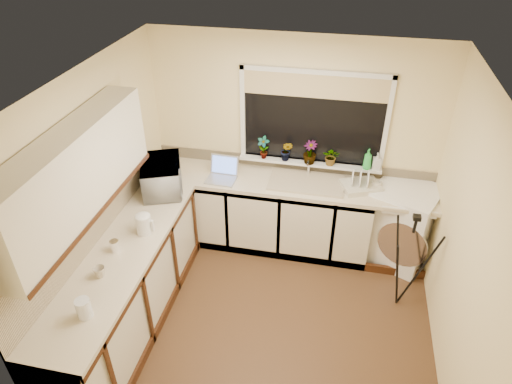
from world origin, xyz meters
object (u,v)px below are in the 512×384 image
at_px(dish_rack, 361,186).
at_px(microwave, 162,176).
at_px(plant_d, 331,157).
at_px(cup_back, 377,185).
at_px(soap_bottle_green, 368,159).
at_px(laptop, 223,173).
at_px(plant_a, 263,148).
at_px(kettle, 144,225).
at_px(steel_jar, 115,246).
at_px(plant_b, 287,151).
at_px(washing_machine, 401,224).
at_px(tripod, 406,262).
at_px(cup_left, 100,272).
at_px(plant_c, 310,152).
at_px(glass_jug, 84,308).

bearing_deg(dish_rack, microwave, 168.82).
distance_m(plant_d, cup_back, 0.58).
bearing_deg(soap_bottle_green, laptop, -170.07).
distance_m(dish_rack, plant_a, 1.16).
relative_size(laptop, kettle, 1.75).
relative_size(dish_rack, steel_jar, 3.59).
height_order(microwave, plant_b, plant_b).
relative_size(washing_machine, laptop, 2.79).
height_order(washing_machine, tripod, tripod).
xyz_separation_m(steel_jar, cup_left, (0.02, -0.33, -0.01)).
height_order(cup_back, cup_left, cup_left).
relative_size(dish_rack, soap_bottle_green, 1.70).
xyz_separation_m(plant_b, plant_d, (0.50, 0.01, -0.02)).
height_order(plant_b, plant_c, plant_c).
relative_size(microwave, plant_c, 2.22).
bearing_deg(dish_rack, plant_d, 127.56).
bearing_deg(soap_bottle_green, cup_left, -137.14).
xyz_separation_m(washing_machine, cup_left, (-2.62, -1.85, 0.48)).
bearing_deg(microwave, washing_machine, -101.27).
height_order(plant_c, cup_back, plant_c).
distance_m(tripod, glass_jug, 2.97).
relative_size(washing_machine, dish_rack, 2.32).
bearing_deg(kettle, plant_d, 40.26).
height_order(washing_machine, kettle, kettle).
bearing_deg(laptop, cup_back, 6.89).
xyz_separation_m(plant_d, cup_left, (-1.77, -2.01, -0.21)).
bearing_deg(dish_rack, tripod, -78.94).
bearing_deg(cup_left, soap_bottle_green, 42.86).
bearing_deg(dish_rack, plant_b, 144.24).
relative_size(soap_bottle_green, cup_left, 2.34).
height_order(microwave, cup_left, microwave).
bearing_deg(plant_b, soap_bottle_green, 0.06).
relative_size(laptop, microwave, 0.56).
distance_m(dish_rack, glass_jug, 3.02).
xyz_separation_m(plant_c, plant_d, (0.24, 0.01, -0.03)).
distance_m(kettle, cup_left, 0.64).
xyz_separation_m(steel_jar, plant_a, (1.03, 1.68, 0.23)).
bearing_deg(cup_back, laptop, -175.61).
bearing_deg(laptop, plant_c, 18.48).
bearing_deg(steel_jar, kettle, 62.81).
bearing_deg(washing_machine, microwave, -145.20).
height_order(washing_machine, plant_d, plant_d).
bearing_deg(washing_machine, kettle, -129.50).
bearing_deg(plant_d, dish_rack, -29.18).
bearing_deg(cup_left, plant_b, 57.66).
relative_size(tripod, plant_a, 4.24).
height_order(tripod, plant_a, plant_a).
bearing_deg(steel_jar, tripod, 16.21).
relative_size(laptop, tripod, 0.29).
bearing_deg(steel_jar, soap_bottle_green, 37.57).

